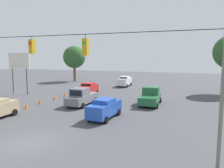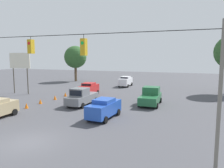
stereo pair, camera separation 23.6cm
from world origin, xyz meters
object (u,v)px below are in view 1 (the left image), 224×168
object	(u,v)px
traffic_cone_second	(26,106)
tree_horizon_right	(74,57)
pickup_truck_grey_withflow_mid	(82,97)
sedan_blue_crossing_near	(105,108)
traffic_cone_third	(40,101)
traffic_cone_farthest	(72,92)
traffic_cone_fifth	(65,94)
pickup_truck_green_oncoming_far	(150,97)
roadside_billboard	(19,64)
overhead_signal_span	(34,71)
traffic_cone_nearest	(7,111)
sedan_red_withflow_far	(88,89)
sedan_white_withflow_deep	(125,81)
traffic_cone_fourth	(55,98)

from	to	relation	value
traffic_cone_second	tree_horizon_right	size ratio (longest dim) A/B	0.07
pickup_truck_grey_withflow_mid	sedan_blue_crossing_near	size ratio (longest dim) A/B	1.15
traffic_cone_third	traffic_cone_farthest	distance (m)	7.81
sedan_blue_crossing_near	traffic_cone_second	size ratio (longest dim) A/B	7.47
traffic_cone_fifth	pickup_truck_green_oncoming_far	bearing A→B (deg)	175.27
roadside_billboard	tree_horizon_right	xyz separation A→B (m)	(0.82, -18.26, 0.96)
traffic_cone_second	roadside_billboard	bearing A→B (deg)	-43.95
overhead_signal_span	pickup_truck_grey_withflow_mid	bearing A→B (deg)	-78.14
sedan_blue_crossing_near	traffic_cone_farthest	world-z (taller)	sedan_blue_crossing_near
traffic_cone_nearest	traffic_cone_second	size ratio (longest dim) A/B	1.00
pickup_truck_green_oncoming_far	sedan_red_withflow_far	size ratio (longest dim) A/B	1.13
sedan_white_withflow_deep	traffic_cone_third	size ratio (longest dim) A/B	7.50
sedan_white_withflow_deep	traffic_cone_farthest	distance (m)	12.26
overhead_signal_span	sedan_blue_crossing_near	xyz separation A→B (m)	(-2.42, -6.61, -3.85)
sedan_red_withflow_far	traffic_cone_nearest	world-z (taller)	sedan_red_withflow_far
overhead_signal_span	sedan_red_withflow_far	distance (m)	17.96
pickup_truck_green_oncoming_far	sedan_blue_crossing_near	xyz separation A→B (m)	(2.99, 7.40, -0.00)
traffic_cone_second	traffic_cone_farthest	bearing A→B (deg)	-89.04
pickup_truck_grey_withflow_mid	tree_horizon_right	world-z (taller)	tree_horizon_right
sedan_white_withflow_deep	tree_horizon_right	bearing A→B (deg)	-17.72
traffic_cone_fourth	overhead_signal_span	bearing A→B (deg)	120.21
traffic_cone_farthest	sedan_red_withflow_far	bearing A→B (deg)	171.39
tree_horizon_right	traffic_cone_fourth	bearing A→B (deg)	112.97
traffic_cone_fifth	traffic_cone_second	bearing A→B (deg)	90.29
traffic_cone_fifth	roadside_billboard	xyz separation A→B (m)	(7.78, 0.44, 4.38)
pickup_truck_grey_withflow_mid	traffic_cone_second	size ratio (longest dim) A/B	8.55
traffic_cone_second	traffic_cone_fifth	distance (m)	7.98
sedan_blue_crossing_near	pickup_truck_green_oncoming_far	bearing A→B (deg)	-112.00
sedan_white_withflow_deep	traffic_cone_nearest	xyz separation A→B (m)	(5.09, 24.12, -0.71)
pickup_truck_green_oncoming_far	traffic_cone_fifth	world-z (taller)	pickup_truck_green_oncoming_far
pickup_truck_green_oncoming_far	traffic_cone_third	distance (m)	13.57
sedan_red_withflow_far	roadside_billboard	xyz separation A→B (m)	(10.66, 2.35, 3.69)
overhead_signal_span	tree_horizon_right	size ratio (longest dim) A/B	2.84
traffic_cone_farthest	traffic_cone_fourth	bearing A→B (deg)	92.42
traffic_cone_fourth	sedan_red_withflow_far	bearing A→B (deg)	-121.56
sedan_blue_crossing_near	tree_horizon_right	bearing A→B (deg)	-55.10
pickup_truck_grey_withflow_mid	traffic_cone_second	world-z (taller)	pickup_truck_grey_withflow_mid
pickup_truck_green_oncoming_far	pickup_truck_grey_withflow_mid	bearing A→B (deg)	22.41
overhead_signal_span	pickup_truck_grey_withflow_mid	world-z (taller)	overhead_signal_span
sedan_blue_crossing_near	traffic_cone_third	xyz separation A→B (m)	(9.83, -3.01, -0.67)
sedan_red_withflow_far	traffic_cone_farthest	world-z (taller)	sedan_red_withflow_far
pickup_truck_green_oncoming_far	tree_horizon_right	world-z (taller)	tree_horizon_right
sedan_red_withflow_far	tree_horizon_right	distance (m)	20.16
traffic_cone_fourth	traffic_cone_farthest	bearing A→B (deg)	-87.58
pickup_truck_grey_withflow_mid	sedan_blue_crossing_near	xyz separation A→B (m)	(-4.70, 4.23, -0.00)
traffic_cone_fifth	traffic_cone_farthest	xyz separation A→B (m)	(0.13, -2.37, 0.00)
pickup_truck_green_oncoming_far	traffic_cone_nearest	distance (m)	15.99
traffic_cone_farthest	roadside_billboard	size ratio (longest dim) A/B	0.10
traffic_cone_nearest	traffic_cone_second	world-z (taller)	same
tree_horizon_right	traffic_cone_second	bearing A→B (deg)	108.51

